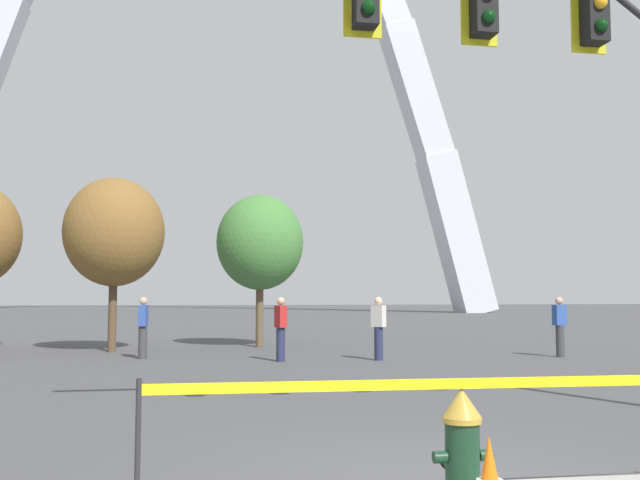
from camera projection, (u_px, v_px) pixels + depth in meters
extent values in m
cylinder|color=#14331E|center=(463.00, 465.00, 5.32)|extent=(0.26, 0.26, 0.62)
cylinder|color=#A8842D|center=(462.00, 420.00, 5.35)|extent=(0.30, 0.30, 0.04)
cone|color=#A8842D|center=(462.00, 402.00, 5.36)|extent=(0.30, 0.30, 0.22)
cylinder|color=black|center=(462.00, 384.00, 5.37)|extent=(0.06, 0.06, 0.06)
cylinder|color=#14331E|center=(440.00, 457.00, 5.29)|extent=(0.10, 0.09, 0.09)
cylinder|color=#14331E|center=(485.00, 455.00, 5.36)|extent=(0.10, 0.09, 0.09)
cylinder|color=#14331E|center=(453.00, 463.00, 5.51)|extent=(0.13, 0.14, 0.13)
cylinder|color=black|center=(449.00, 460.00, 5.59)|extent=(0.15, 0.03, 0.15)
cylinder|color=#232326|center=(138.00, 454.00, 4.94)|extent=(0.04, 0.04, 1.04)
cube|color=yellow|center=(467.00, 383.00, 5.34)|extent=(4.82, 0.18, 0.08)
cylinder|color=#232326|center=(634.00, 10.00, 8.51)|extent=(1.11, 0.08, 0.81)
cube|color=black|center=(594.00, 7.00, 8.41)|extent=(0.26, 0.24, 0.90)
cube|color=gold|center=(588.00, 11.00, 8.55)|extent=(0.44, 0.03, 1.04)
sphere|color=orange|center=(600.00, 2.00, 8.28)|extent=(0.16, 0.16, 0.16)
sphere|color=black|center=(601.00, 25.00, 8.26)|extent=(0.16, 0.16, 0.16)
cube|color=gold|center=(479.00, 2.00, 8.29)|extent=(0.44, 0.03, 1.04)
sphere|color=black|center=(489.00, 17.00, 8.00)|extent=(0.16, 0.16, 0.16)
sphere|color=black|center=(369.00, 7.00, 7.74)|extent=(0.16, 0.16, 0.16)
cube|color=silver|center=(416.00, 92.00, 69.26)|extent=(6.81, 2.97, 13.63)
cube|color=silver|center=(456.00, 234.00, 68.90)|extent=(7.13, 3.26, 16.09)
cylinder|color=brown|center=(112.00, 314.00, 20.69)|extent=(0.24, 0.24, 2.19)
ellipsoid|color=brown|center=(114.00, 232.00, 20.88)|extent=(2.92, 2.92, 3.21)
cylinder|color=brown|center=(260.00, 314.00, 22.57)|extent=(0.24, 0.24, 2.09)
ellipsoid|color=#427A38|center=(260.00, 242.00, 22.75)|extent=(2.78, 2.78, 3.06)
cylinder|color=#232847|center=(281.00, 344.00, 17.56)|extent=(0.22, 0.22, 0.84)
cube|color=#B22323|center=(281.00, 316.00, 17.61)|extent=(0.30, 0.39, 0.54)
sphere|color=tan|center=(281.00, 301.00, 17.64)|extent=(0.20, 0.20, 0.20)
cylinder|color=#38383D|center=(143.00, 342.00, 18.33)|extent=(0.22, 0.22, 0.84)
cube|color=#2D4C99|center=(143.00, 316.00, 18.39)|extent=(0.25, 0.37, 0.54)
sphere|color=tan|center=(143.00, 301.00, 18.42)|extent=(0.20, 0.20, 0.20)
cylinder|color=#38383D|center=(560.00, 341.00, 18.86)|extent=(0.22, 0.22, 0.84)
cube|color=#2D4C99|center=(559.00, 315.00, 18.92)|extent=(0.37, 0.27, 0.54)
sphere|color=tan|center=(559.00, 301.00, 18.95)|extent=(0.20, 0.20, 0.20)
cylinder|color=#232847|center=(379.00, 344.00, 17.89)|extent=(0.22, 0.22, 0.84)
cube|color=beige|center=(378.00, 316.00, 17.94)|extent=(0.38, 0.39, 0.54)
sphere|color=beige|center=(378.00, 301.00, 17.97)|extent=(0.20, 0.20, 0.20)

